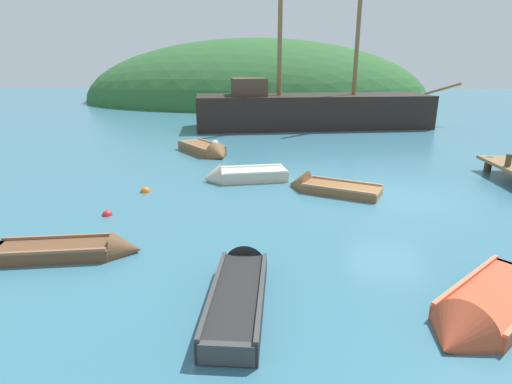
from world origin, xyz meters
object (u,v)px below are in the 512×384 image
Objects in this scene: rowboat_outer_right at (325,189)px; rowboat_center at (240,289)px; buoy_red at (107,215)px; rowboat_far at (207,151)px; buoy_white at (215,144)px; rowboat_portside at (241,177)px; rowboat_outer_left at (77,252)px; buoy_orange at (146,192)px; sailing_ship at (310,115)px; rowboat_near_dock at (483,314)px.

rowboat_outer_right is 0.92× the size of rowboat_center.
rowboat_far is at bearing 79.65° from buoy_red.
rowboat_portside is at bearing -74.09° from buoy_white.
rowboat_outer_left reaches higher than buoy_orange.
rowboat_far is at bearing -131.20° from sailing_ship.
buoy_white is at bearing -34.63° from rowboat_outer_right.
rowboat_outer_left is at bearing -44.41° from rowboat_far.
rowboat_near_dock reaches higher than buoy_red.
sailing_ship reaches higher than rowboat_outer_right.
rowboat_outer_right is at bearing 3.38° from rowboat_far.
rowboat_far reaches higher than rowboat_outer_right.
rowboat_outer_right is at bearing -58.66° from buoy_white.
buoy_red is at bearing 47.29° from rowboat_center.
buoy_red is 11.06m from buoy_white.
rowboat_near_dock reaches higher than buoy_white.
rowboat_center is at bearing -29.89° from rowboat_outer_left.
rowboat_center reaches higher than buoy_red.
rowboat_near_dock is 10.59m from buoy_orange.
sailing_ship reaches higher than buoy_white.
rowboat_center is 15.24m from buoy_white.
rowboat_near_dock is (4.26, -0.54, -0.06)m from rowboat_center.
rowboat_outer_right reaches higher than buoy_red.
rowboat_center is 12.70m from rowboat_far.
rowboat_outer_left is 7.83× the size of buoy_white.
rowboat_center is 1.08× the size of rowboat_near_dock.
buoy_white is at bearing 11.16° from rowboat_center.
rowboat_portside is 0.97× the size of rowboat_near_dock.
buoy_white is 8.76m from buoy_orange.
rowboat_portside is at bearing 54.20° from rowboat_outer_left.
rowboat_outer_right is 7.51m from rowboat_near_dock.
rowboat_portside is 0.97× the size of rowboat_outer_left.
buoy_white is (-2.02, 7.10, -0.13)m from rowboat_portside.
rowboat_outer_right reaches higher than rowboat_center.
rowboat_center is 10.18× the size of buoy_orange.
rowboat_far is (1.18, 10.94, 0.06)m from rowboat_outer_left.
buoy_red is at bearing -71.98° from rowboat_near_dock.
rowboat_far is (-5.66, -9.00, -0.69)m from sailing_ship.
rowboat_outer_left is (-3.22, -6.43, -0.05)m from rowboat_portside.
sailing_ship reaches higher than rowboat_outer_left.
rowboat_near_dock reaches higher than buoy_orange.
buoy_red is at bearing 34.94° from rowboat_portside.
rowboat_center is 5.86m from buoy_red.
rowboat_portside is at bearing -13.92° from rowboat_far.
rowboat_center is at bearing -43.68° from buoy_red.
sailing_ship is 16.57m from buoy_orange.
buoy_red is (-0.34, 2.57, -0.09)m from rowboat_outer_left.
buoy_orange is (0.07, 4.84, -0.09)m from rowboat_outer_left.
rowboat_portside reaches higher than rowboat_outer_right.
rowboat_near_dock is (1.31, -21.95, -0.76)m from sailing_ship.
rowboat_outer_right is 9.36× the size of buoy_orange.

